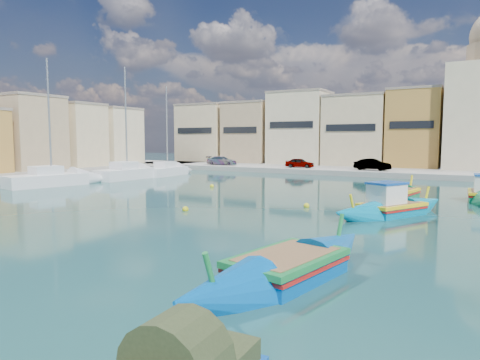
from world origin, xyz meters
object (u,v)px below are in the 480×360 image
Objects in this scene: luzzu_turquoise_cabin at (391,209)px; yacht_mid at (69,179)px; yacht_north at (175,171)px; yacht_midnorth at (137,174)px; luzzu_blue_south at (287,270)px; luzzu_green at (397,195)px.

luzzu_turquoise_cabin is 0.73× the size of yacht_mid.
yacht_north is 0.88× the size of yacht_midnorth.
yacht_midnorth is (-26.68, 22.21, 0.21)m from luzzu_blue_south.
yacht_midnorth is at bearing 173.34° from luzzu_green.
luzzu_green is 27.41m from yacht_north.
luzzu_blue_south is (0.13, -19.11, 0.01)m from luzzu_green.
luzzu_turquoise_cabin is at bearing -3.72° from yacht_mid.
luzzu_turquoise_cabin is 0.93× the size of luzzu_blue_south.
yacht_midnorth is at bearing 83.43° from yacht_mid.
luzzu_turquoise_cabin is 29.02m from yacht_midnorth.
luzzu_green is at bearing 90.40° from luzzu_blue_south.
luzzu_blue_south is 31.10m from yacht_mid.
luzzu_turquoise_cabin is at bearing -83.01° from luzzu_green.
yacht_mid is at bearing 176.28° from luzzu_turquoise_cabin.
luzzu_green is at bearing 9.81° from yacht_mid.
luzzu_blue_south is 0.79× the size of yacht_mid.
yacht_midnorth reaches higher than luzzu_green.
luzzu_turquoise_cabin is 1.05× the size of luzzu_green.
luzzu_blue_south is (-0.68, -12.52, -0.06)m from luzzu_turquoise_cabin.
luzzu_green is 0.77× the size of yacht_north.
luzzu_blue_south is 0.87× the size of yacht_north.
yacht_north reaches higher than luzzu_green.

